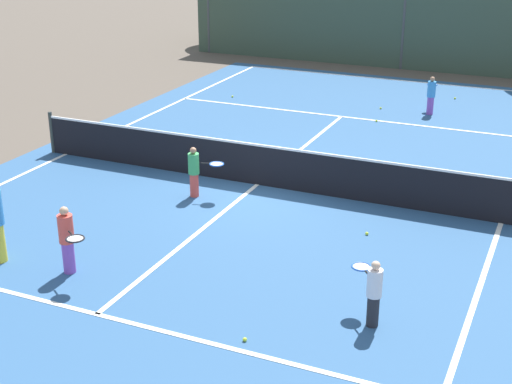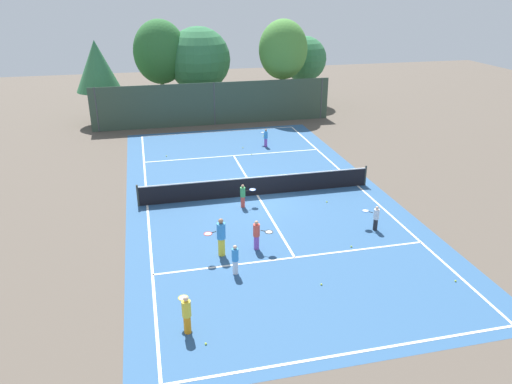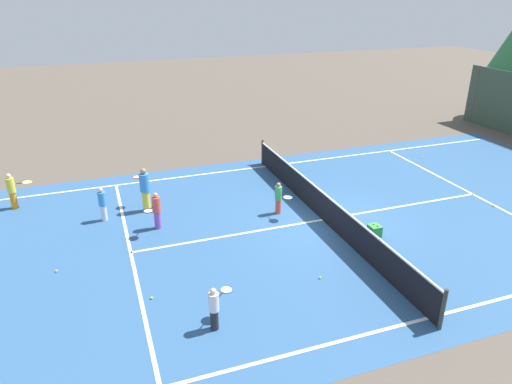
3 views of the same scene
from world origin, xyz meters
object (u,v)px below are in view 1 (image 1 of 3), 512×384
(player_6, at_px, (373,291))
(ball_crate, at_px, (334,173))
(tennis_ball_2, at_px, (367,234))
(tennis_ball_4, at_px, (232,97))
(player_4, at_px, (195,171))
(player_1, at_px, (67,239))
(tennis_ball_7, at_px, (381,108))
(player_0, at_px, (431,95))
(tennis_ball_1, at_px, (245,339))
(tennis_ball_6, at_px, (455,98))
(tennis_ball_0, at_px, (376,121))

(player_6, distance_m, ball_crate, 6.47)
(ball_crate, bearing_deg, player_6, -66.53)
(tennis_ball_2, distance_m, tennis_ball_4, 11.46)
(ball_crate, relative_size, tennis_ball_4, 6.45)
(player_4, relative_size, tennis_ball_2, 17.51)
(player_1, relative_size, tennis_ball_4, 19.23)
(tennis_ball_7, bearing_deg, player_0, 2.25)
(player_1, height_order, tennis_ball_4, player_1)
(tennis_ball_1, bearing_deg, tennis_ball_6, 88.89)
(tennis_ball_0, bearing_deg, player_0, 50.18)
(player_4, relative_size, player_6, 1.03)
(player_0, height_order, tennis_ball_6, player_0)
(ball_crate, bearing_deg, tennis_ball_7, 95.68)
(tennis_ball_1, xyz_separation_m, tennis_ball_2, (0.63, 4.45, 0.00))
(player_6, bearing_deg, tennis_ball_4, 124.23)
(player_1, height_order, tennis_ball_1, player_1)
(player_6, xyz_separation_m, tennis_ball_4, (-8.22, 12.08, -0.56))
(tennis_ball_0, bearing_deg, tennis_ball_1, -83.74)
(tennis_ball_1, xyz_separation_m, tennis_ball_4, (-6.61, 13.33, 0.00))
(tennis_ball_1, relative_size, tennis_ball_6, 1.00)
(player_6, xyz_separation_m, ball_crate, (-2.57, 5.93, -0.41))
(tennis_ball_0, distance_m, tennis_ball_1, 12.50)
(tennis_ball_1, bearing_deg, ball_crate, 97.64)
(player_4, distance_m, tennis_ball_4, 9.01)
(player_4, bearing_deg, player_1, -94.26)
(tennis_ball_7, bearing_deg, player_6, -75.62)
(player_4, height_order, tennis_ball_4, player_4)
(ball_crate, height_order, tennis_ball_2, ball_crate)
(player_0, bearing_deg, ball_crate, -97.37)
(player_4, bearing_deg, player_0, 69.49)
(player_0, xyz_separation_m, tennis_ball_7, (-1.55, -0.06, -0.59))
(player_6, distance_m, tennis_ball_7, 13.07)
(ball_crate, xyz_separation_m, tennis_ball_0, (-0.40, 5.25, -0.15))
(player_6, bearing_deg, tennis_ball_2, 107.10)
(tennis_ball_4, bearing_deg, tennis_ball_7, 6.47)
(player_0, height_order, player_1, player_1)
(ball_crate, xyz_separation_m, tennis_ball_7, (-0.67, 6.72, -0.15))
(player_4, relative_size, tennis_ball_7, 17.51)
(player_0, xyz_separation_m, tennis_ball_4, (-6.52, -0.63, -0.59))
(tennis_ball_2, bearing_deg, player_4, 173.68)
(player_0, relative_size, player_6, 1.06)
(player_0, distance_m, tennis_ball_0, 2.08)
(player_6, relative_size, tennis_ball_4, 17.01)
(player_4, relative_size, ball_crate, 2.71)
(tennis_ball_4, relative_size, tennis_ball_7, 1.00)
(player_6, xyz_separation_m, tennis_ball_7, (-3.24, 12.65, -0.56))
(player_0, distance_m, player_4, 9.67)
(tennis_ball_0, height_order, tennis_ball_1, same)
(player_1, distance_m, player_4, 4.17)
(tennis_ball_1, distance_m, tennis_ball_6, 16.16)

